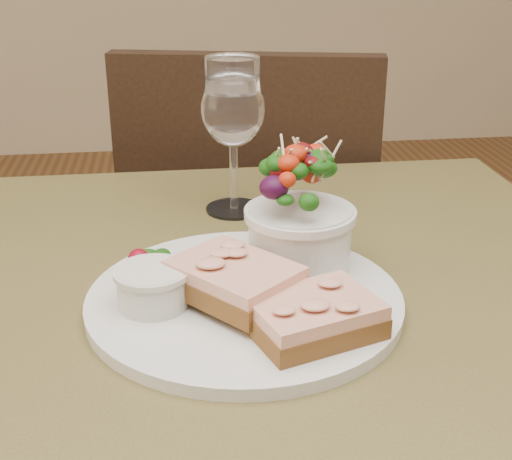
{
  "coord_description": "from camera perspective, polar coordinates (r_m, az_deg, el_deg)",
  "views": [
    {
      "loc": [
        -0.07,
        -0.59,
        1.08
      ],
      "look_at": [
        0.01,
        0.03,
        0.81
      ],
      "focal_mm": 50.0,
      "sensor_mm": 36.0,
      "label": 1
    }
  ],
  "objects": [
    {
      "name": "ramekin",
      "position": [
        0.65,
        -8.27,
        -4.41
      ],
      "size": [
        0.06,
        0.06,
        0.04
      ],
      "color": "silver",
      "rests_on": "dinner_plate"
    },
    {
      "name": "wine_glass",
      "position": [
        0.85,
        -1.86,
        9.32
      ],
      "size": [
        0.08,
        0.08,
        0.18
      ],
      "color": "white",
      "rests_on": "cafe_table"
    },
    {
      "name": "garnish",
      "position": [
        0.72,
        -8.56,
        -2.32
      ],
      "size": [
        0.05,
        0.04,
        0.02
      ],
      "color": "#0C3309",
      "rests_on": "dinner_plate"
    },
    {
      "name": "chair_far",
      "position": [
        1.48,
        -0.04,
        -8.74
      ],
      "size": [
        0.5,
        0.5,
        0.9
      ],
      "rotation": [
        0.0,
        0.0,
        2.93
      ],
      "color": "black",
      "rests_on": "ground"
    },
    {
      "name": "sandwich_back",
      "position": [
        0.64,
        -1.73,
        -3.98
      ],
      "size": [
        0.13,
        0.14,
        0.03
      ],
      "rotation": [
        0.0,
        0.0,
        -0.86
      ],
      "color": "#452D12",
      "rests_on": "dinner_plate"
    },
    {
      "name": "salad_bowl",
      "position": [
        0.7,
        3.56,
        1.55
      ],
      "size": [
        0.1,
        0.1,
        0.13
      ],
      "color": "silver",
      "rests_on": "dinner_plate"
    },
    {
      "name": "sandwich_front",
      "position": [
        0.6,
        4.65,
        -6.89
      ],
      "size": [
        0.12,
        0.11,
        0.03
      ],
      "rotation": [
        0.0,
        0.0,
        0.33
      ],
      "color": "#452D12",
      "rests_on": "dinner_plate"
    },
    {
      "name": "cafe_table",
      "position": [
        0.73,
        -0.75,
        -12.71
      ],
      "size": [
        0.8,
        0.8,
        0.75
      ],
      "color": "#4C3F20",
      "rests_on": "ground"
    },
    {
      "name": "dinner_plate",
      "position": [
        0.67,
        -0.93,
        -5.63
      ],
      "size": [
        0.29,
        0.29,
        0.01
      ],
      "primitive_type": "cylinder",
      "color": "silver",
      "rests_on": "cafe_table"
    }
  ]
}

